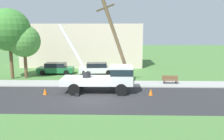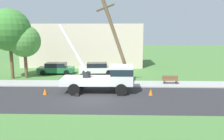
# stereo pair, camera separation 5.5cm
# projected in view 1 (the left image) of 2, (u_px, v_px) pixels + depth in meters

# --- Properties ---
(ground_plane) EXTENTS (120.00, 120.00, 0.00)m
(ground_plane) POSITION_uv_depth(u_px,v_px,m) (101.00, 72.00, 30.00)
(ground_plane) COLOR #477538
(road_asphalt) EXTENTS (80.00, 7.26, 0.01)m
(road_asphalt) POSITION_uv_depth(u_px,v_px,m) (90.00, 98.00, 18.18)
(road_asphalt) COLOR #2B2B2D
(road_asphalt) RESTS_ON ground
(sidewalk_strip) EXTENTS (80.00, 2.62, 0.10)m
(sidewalk_strip) POSITION_uv_depth(u_px,v_px,m) (96.00, 84.00, 23.03)
(sidewalk_strip) COLOR #9E9E99
(sidewalk_strip) RESTS_ON ground
(utility_truck) EXTENTS (6.78, 3.20, 5.98)m
(utility_truck) POSITION_uv_depth(u_px,v_px,m) (107.00, 76.00, 19.93)
(utility_truck) COLOR silver
(utility_truck) RESTS_ON ground
(leaning_utility_pole) EXTENTS (3.55, 2.01, 8.51)m
(leaning_utility_pole) POSITION_uv_depth(u_px,v_px,m) (117.00, 42.00, 20.97)
(leaning_utility_pole) COLOR brown
(leaning_utility_pole) RESTS_ON ground
(traffic_cone_ahead) EXTENTS (0.36, 0.36, 0.56)m
(traffic_cone_ahead) POSITION_uv_depth(u_px,v_px,m) (151.00, 92.00, 19.03)
(traffic_cone_ahead) COLOR orange
(traffic_cone_ahead) RESTS_ON ground
(traffic_cone_behind) EXTENTS (0.36, 0.36, 0.56)m
(traffic_cone_behind) POSITION_uv_depth(u_px,v_px,m) (45.00, 91.00, 19.23)
(traffic_cone_behind) COLOR orange
(traffic_cone_behind) RESTS_ON ground
(parked_sedan_green) EXTENTS (4.47, 2.15, 1.42)m
(parked_sedan_green) POSITION_uv_depth(u_px,v_px,m) (56.00, 68.00, 28.47)
(parked_sedan_green) COLOR #1E6638
(parked_sedan_green) RESTS_ON ground
(parked_sedan_white) EXTENTS (4.51, 2.22, 1.42)m
(parked_sedan_white) POSITION_uv_depth(u_px,v_px,m) (97.00, 68.00, 28.44)
(parked_sedan_white) COLOR silver
(parked_sedan_white) RESTS_ON ground
(park_bench) EXTENTS (1.60, 0.45, 0.90)m
(park_bench) POSITION_uv_depth(u_px,v_px,m) (170.00, 80.00, 22.83)
(park_bench) COLOR brown
(park_bench) RESTS_ON ground
(roadside_tree_near) EXTENTS (3.63, 3.63, 6.07)m
(roadside_tree_near) POSITION_uv_depth(u_px,v_px,m) (24.00, 41.00, 25.39)
(roadside_tree_near) COLOR brown
(roadside_tree_near) RESTS_ON ground
(roadside_tree_far) EXTENTS (4.67, 4.67, 7.82)m
(roadside_tree_far) POSITION_uv_depth(u_px,v_px,m) (9.00, 30.00, 24.86)
(roadside_tree_far) COLOR brown
(roadside_tree_far) RESTS_ON ground
(lowrise_building_backdrop) EXTENTS (18.00, 6.00, 6.40)m
(lowrise_building_backdrop) POSITION_uv_depth(u_px,v_px,m) (83.00, 45.00, 35.35)
(lowrise_building_backdrop) COLOR beige
(lowrise_building_backdrop) RESTS_ON ground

